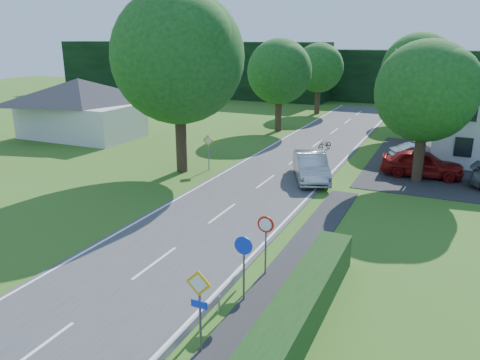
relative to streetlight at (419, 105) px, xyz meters
The scene contains 24 objects.
road 13.59m from the streetlight, 128.88° to the right, with size 7.00×80.00×0.04m, color #3D3D3F.
parking_pad 6.65m from the streetlight, 37.30° to the left, with size 14.00×16.00×0.04m, color black.
line_edge_left 15.73m from the streetlight, 138.52° to the right, with size 0.12×80.00×0.01m, color white.
line_edge_right 11.95m from the streetlight, 115.70° to the right, with size 0.12×80.00×0.01m, color white.
line_centre 13.58m from the streetlight, 128.88° to the right, with size 0.12×80.00×0.01m, color white, non-canonical shape.
tree_main 15.35m from the streetlight, 156.89° to the right, with size 9.40×9.40×11.64m, color #144515, non-canonical shape.
tree_left_far 16.45m from the streetlight, 142.56° to the left, with size 7.00×7.00×8.58m, color #144515, non-canonical shape.
tree_right_far 12.05m from the streetlight, 95.06° to the left, with size 7.40×7.40×9.09m, color #144515, non-canonical shape.
tree_left_back 25.34m from the streetlight, 119.73° to the left, with size 6.60×6.60×8.07m, color #144515, non-canonical shape.
tree_right_back 20.12m from the streetlight, 95.89° to the left, with size 6.20×6.20×7.56m, color #144515, non-canonical shape.
tree_right_mid 2.05m from the streetlight, 77.66° to the right, with size 7.00×7.00×8.58m, color #144515, non-canonical shape.
treeline_left 48.22m from the streetlight, 138.42° to the left, with size 44.00×6.00×8.00m, color black.
treeline_right 36.01m from the streetlight, 90.10° to the left, with size 30.00×5.00×7.00m, color black.
bungalow_left 28.12m from the streetlight, behind, with size 11.00×6.50×5.20m.
streetlight is the anchor object (origin of this frame).
sign_priority_right 22.50m from the streetlight, 99.70° to the right, with size 0.78×0.09×2.59m.
sign_roundabout 19.59m from the streetlight, 101.19° to the right, with size 0.64×0.08×2.37m.
sign_speed_limit 17.64m from the streetlight, 102.46° to the right, with size 0.64×0.11×2.37m.
sign_priority_left 13.80m from the streetlight, 158.22° to the right, with size 0.78×0.09×2.44m.
moving_car 8.02m from the streetlight, 141.83° to the right, with size 1.82×5.23×1.72m, color #A7A8AC.
motorcycle 8.86m from the streetlight, 150.63° to the left, with size 0.59×1.68×0.88m, color black.
parked_car_red 3.71m from the streetlight, 51.91° to the right, with size 2.01×5.01×1.71m, color maroon.
parked_car_silver_a 4.74m from the streetlight, 84.27° to the left, with size 1.44×4.13×1.36m, color silver.
parasol 6.62m from the streetlight, 63.17° to the left, with size 1.94×1.98×1.78m, color red.
Camera 1 is at (10.01, -1.87, 8.60)m, focal length 35.00 mm.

